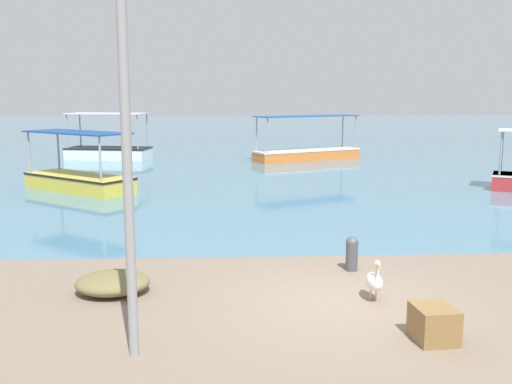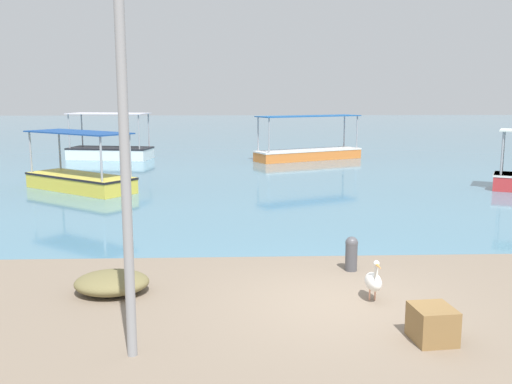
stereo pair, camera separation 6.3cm
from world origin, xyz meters
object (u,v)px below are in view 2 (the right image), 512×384
Objects in this scene: fishing_boat_near_left at (308,151)px; lamp_post at (125,148)px; cargo_crate at (432,324)px; fishing_boat_center at (110,150)px; net_pile at (112,283)px; pelican at (373,281)px; fishing_boat_far_right at (80,178)px; mooring_bollard at (351,252)px.

lamp_post is at bearing -103.23° from fishing_boat_near_left.
lamp_post reaches higher than cargo_crate.
fishing_boat_center is 27.07m from cargo_crate.
cargo_crate is at bearing -68.12° from fishing_boat_center.
lamp_post is at bearing -72.48° from net_pile.
pelican is at bearing -7.22° from net_pile.
cargo_crate is at bearing -93.11° from fishing_boat_near_left.
lamp_post is (4.50, -14.46, 2.50)m from fishing_boat_far_right.
fishing_boat_near_left is at bearing 86.89° from cargo_crate.
cargo_crate reaches higher than net_pile.
mooring_bollard is at bearing -95.03° from fishing_boat_near_left.
net_pile is at bearing -106.78° from fishing_boat_near_left.
fishing_boat_far_right is at bearing 128.47° from mooring_bollard.
cargo_crate is at bearing -57.68° from fishing_boat_far_right.
fishing_boat_far_right is 13.58m from mooring_bollard.
fishing_boat_center is at bearing 112.32° from pelican.
fishing_boat_near_left is 9.86× the size of cargo_crate.
pelican is at bearing 27.04° from lamp_post.
fishing_boat_near_left is 22.60m from pelican.
fishing_boat_center is 23.28m from net_pile.
fishing_boat_near_left is 25.36m from lamp_post.
lamp_post reaches higher than fishing_boat_near_left.
pelican is at bearing -67.68° from fishing_boat_center.
lamp_post is 7.11× the size of mooring_bollard.
fishing_boat_center reaches higher than fishing_boat_near_left.
pelican is 4.85m from net_pile.
fishing_boat_far_right is 3.45× the size of net_pile.
fishing_boat_far_right is 15.35m from lamp_post.
fishing_boat_center is at bearing 102.48° from lamp_post.
fishing_boat_far_right is at bearing 107.22° from net_pile.
mooring_bollard is 3.56m from cargo_crate.
cargo_crate is (0.51, -3.53, -0.13)m from mooring_bollard.
fishing_boat_center is at bearing 113.92° from mooring_bollard.
fishing_boat_far_right is at bearing 124.29° from pelican.
lamp_post is (-3.98, -2.03, 2.61)m from pelican.
fishing_boat_far_right reaches higher than net_pile.
net_pile is (4.79, -22.78, -0.32)m from fishing_boat_center.
lamp_post is at bearing -135.91° from mooring_bollard.
fishing_boat_far_right is 6.50× the size of mooring_bollard.
lamp_post is (5.63, -25.42, 2.46)m from fishing_boat_center.
fishing_boat_center is 26.15m from lamp_post.
mooring_bollard is (-1.82, -20.74, -0.10)m from fishing_boat_near_left.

